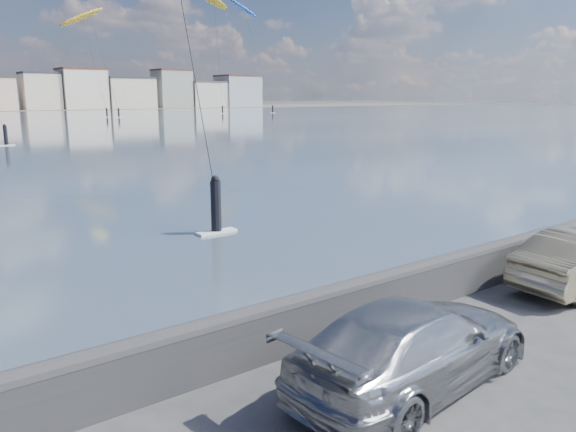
{
  "coord_description": "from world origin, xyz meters",
  "views": [
    {
      "loc": [
        -5.71,
        -4.88,
        4.61
      ],
      "look_at": [
        1.0,
        4.0,
        2.2
      ],
      "focal_mm": 35.0,
      "sensor_mm": 36.0,
      "label": 1
    }
  ],
  "objects": [
    {
      "name": "kitesurfer_14",
      "position": [
        34.74,
        121.02,
        20.54
      ],
      "size": [
        10.23,
        9.84,
        23.7
      ],
      "color": "#BF8C19",
      "rests_on": "ground"
    },
    {
      "name": "kitesurfer_13",
      "position": [
        71.25,
        128.57,
        27.89
      ],
      "size": [
        9.85,
        11.37,
        30.58
      ],
      "color": "#BF8C19",
      "rests_on": "ground"
    },
    {
      "name": "ground",
      "position": [
        0.0,
        0.0,
        0.0
      ],
      "size": [
        700.0,
        700.0,
        0.0
      ],
      "primitive_type": "plane",
      "color": "#333335",
      "rests_on": "ground"
    },
    {
      "name": "seawall",
      "position": [
        0.0,
        2.7,
        0.58
      ],
      "size": [
        400.0,
        0.36,
        1.08
      ],
      "color": "#28282B",
      "rests_on": "ground"
    },
    {
      "name": "car_silver",
      "position": [
        0.93,
        0.56,
        0.7
      ],
      "size": [
        5.04,
        2.48,
        1.41
      ],
      "primitive_type": "imported",
      "rotation": [
        0.0,
        0.0,
        1.68
      ],
      "color": "#A1A4A8",
      "rests_on": "ground"
    },
    {
      "name": "kitesurfer_4",
      "position": [
        79.98,
        128.34,
        27.11
      ],
      "size": [
        5.5,
        18.76,
        30.88
      ],
      "color": "blue",
      "rests_on": "ground"
    }
  ]
}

